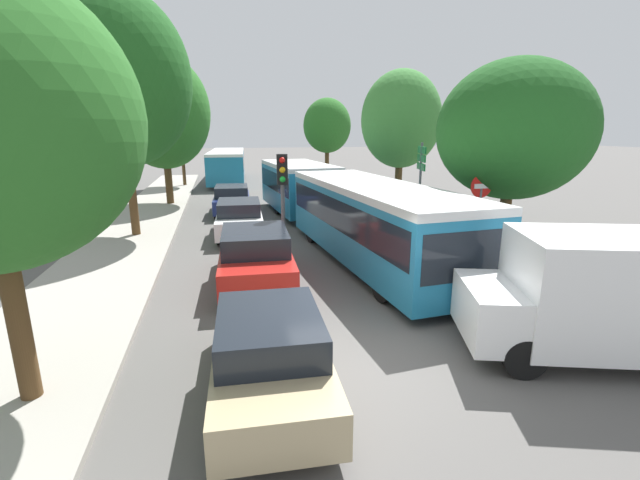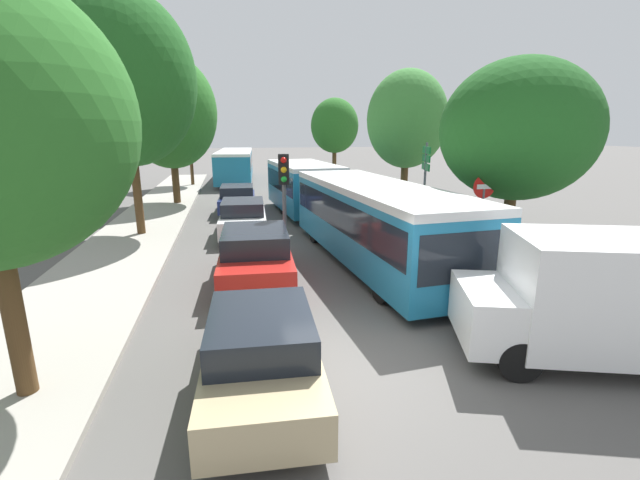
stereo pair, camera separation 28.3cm
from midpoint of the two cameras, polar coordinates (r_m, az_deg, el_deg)
The scene contains 18 objects.
ground_plane at distance 7.97m, azimuth 5.14°, elevation -16.44°, with size 200.00×200.00×0.00m, color #565451.
kerb_strip_left at distance 21.90m, azimuth -22.45°, elevation 2.76°, with size 3.20×39.51×0.14m, color #9E998E.
articulated_bus at distance 16.68m, azimuth 1.37°, elevation 5.32°, with size 3.88×16.98×2.50m.
city_bus_rear at distance 36.09m, azimuth -12.44°, elevation 9.90°, with size 3.29×11.77×2.50m.
queued_car_tan at distance 7.00m, azimuth -7.93°, elevation -14.60°, with size 1.89×4.07×1.38m.
queued_car_red at distance 11.75m, azimuth -9.29°, elevation -2.14°, with size 2.07×4.46×1.52m.
queued_car_white at distance 17.22m, azimuth -11.15°, elevation 2.89°, with size 1.94×4.18×1.42m.
queued_car_navy at distance 22.05m, azimuth -12.01°, elevation 5.31°, with size 1.92×4.13×1.41m.
white_van at distance 9.31m, azimuth 34.35°, elevation -5.94°, with size 5.36×3.39×2.31m.
traffic_light at distance 13.00m, azimuth -5.65°, elevation 7.36°, with size 0.34×0.38×3.40m.
no_entry_sign at distance 13.74m, azimuth 19.96°, elevation 4.32°, with size 0.70×0.08×2.82m.
direction_sign_post at distance 18.50m, azimuth 12.87°, elevation 9.37°, with size 0.40×1.37×3.60m.
tree_left_mid at distance 17.91m, azimuth -25.60°, elevation 18.75°, with size 5.04×5.04×8.96m.
tree_left_far at distance 25.16m, azimuth -20.41°, elevation 15.34°, with size 4.94×4.94×8.00m.
tree_left_distant at distance 33.45m, azimuth -18.31°, elevation 15.06°, with size 3.47×3.47×6.92m.
tree_right_near at distance 15.02m, azimuth 23.93°, elevation 13.21°, with size 4.74×4.74×6.25m.
tree_right_mid at distance 22.78m, azimuth 10.39°, elevation 15.50°, with size 4.03×4.03×7.04m.
tree_right_far at distance 34.43m, azimuth 0.71°, elevation 14.98°, with size 3.70×3.70×6.52m.
Camera 1 is at (-2.36, -6.44, 4.08)m, focal length 24.00 mm.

